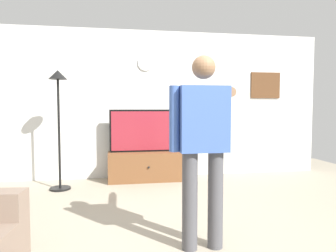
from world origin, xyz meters
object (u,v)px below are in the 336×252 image
tv_stand (147,166)px  television (147,131)px  floor_lamp (58,105)px  framed_picture (265,85)px  person_standing_nearer_lamp (203,139)px  wall_clock (145,63)px

tv_stand → television: (0.00, 0.05, 0.63)m
tv_stand → floor_lamp: (-1.41, -0.36, 1.08)m
television → framed_picture: framed_picture is taller
television → person_standing_nearer_lamp: 2.68m
tv_stand → wall_clock: 1.87m
tv_stand → wall_clock: size_ratio=4.91×
framed_picture → person_standing_nearer_lamp: framed_picture is taller
framed_picture → television: bearing=-174.0°
television → tv_stand: bearing=-90.0°
television → floor_lamp: floor_lamp is taller
tv_stand → person_standing_nearer_lamp: (0.26, -2.61, 0.75)m
person_standing_nearer_lamp → television: bearing=95.6°
television → framed_picture: bearing=6.0°
television → person_standing_nearer_lamp: person_standing_nearer_lamp is taller
television → person_standing_nearer_lamp: size_ratio=0.75×
tv_stand → framed_picture: framed_picture is taller
wall_clock → framed_picture: 2.39m
framed_picture → wall_clock: bearing=-179.9°
framed_picture → floor_lamp: (-3.77, -0.66, -0.39)m
floor_lamp → wall_clock: bearing=24.7°
floor_lamp → person_standing_nearer_lamp: bearing=-53.4°
floor_lamp → tv_stand: bearing=14.3°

